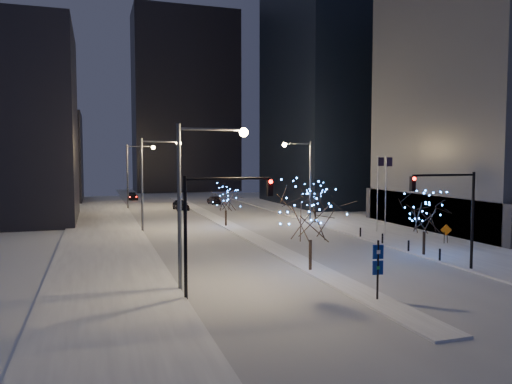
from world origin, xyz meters
name	(u,v)px	position (x,y,z in m)	size (l,w,h in m)	color
ground	(345,286)	(0.00, 0.00, 0.00)	(160.00, 160.00, 0.00)	silver
road	(216,219)	(0.00, 35.00, 0.01)	(20.00, 130.00, 0.02)	#B7BDC7
median	(226,224)	(0.00, 30.00, 0.07)	(2.00, 80.00, 0.15)	white
east_sidewalk	(381,230)	(15.00, 20.00, 0.07)	(10.00, 90.00, 0.15)	white
west_sidewalk	(105,244)	(-14.00, 20.00, 0.07)	(8.00, 90.00, 0.15)	white
filler_west_far	(29,157)	(-26.00, 70.00, 8.00)	(18.00, 16.00, 16.00)	black
horizon_block	(185,103)	(6.00, 92.00, 21.00)	(24.00, 14.00, 42.00)	black
street_lamp_w_near	(197,183)	(-8.94, 2.00, 6.50)	(4.40, 0.56, 10.00)	#595E66
street_lamp_w_mid	(152,171)	(-8.94, 27.00, 6.50)	(4.40, 0.56, 10.00)	#595E66
street_lamp_w_far	(134,167)	(-8.94, 52.00, 6.50)	(4.40, 0.56, 10.00)	#595E66
street_lamp_east	(304,170)	(10.08, 30.00, 6.45)	(3.90, 0.56, 10.00)	#595E66
traffic_signal_west	(213,215)	(-8.44, 0.00, 4.76)	(5.26, 0.43, 7.00)	black
traffic_signal_east	(455,204)	(8.94, 1.00, 4.76)	(5.26, 0.43, 7.00)	black
flagpoles	(382,189)	(13.37, 17.25, 4.80)	(1.35, 2.60, 8.00)	silver
bollards	(395,242)	(10.20, 10.00, 0.60)	(0.16, 12.16, 0.90)	black
car_near	(181,205)	(-2.47, 47.76, 0.80)	(1.89, 4.70, 1.60)	black
car_mid	(214,200)	(4.51, 55.52, 0.67)	(1.41, 4.04, 1.33)	black
car_far	(132,196)	(-8.18, 68.72, 0.66)	(1.85, 4.54, 1.32)	black
holiday_tree_median_near	(311,213)	(-0.50, 4.18, 4.14)	(6.28, 6.28, 6.27)	black
holiday_tree_median_far	(226,199)	(-0.50, 27.90, 3.26)	(4.08, 4.08, 4.73)	black
holiday_tree_plaza_near	(425,213)	(10.50, 6.36, 3.53)	(5.19, 5.19, 5.19)	black
holiday_tree_plaza_far	(315,198)	(10.50, 27.36, 3.12)	(3.80, 3.80, 4.65)	black
wayfinding_sign	(378,264)	(0.06, -3.66, 2.12)	(0.62, 0.14, 3.45)	black
construction_sign	(446,232)	(15.76, 10.24, 1.21)	(1.03, 0.35, 1.76)	black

